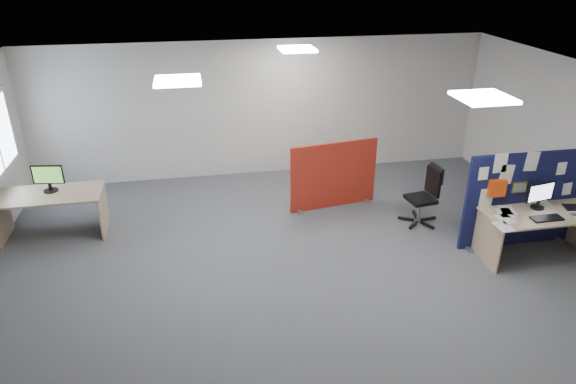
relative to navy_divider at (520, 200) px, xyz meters
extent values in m
plane|color=#53565B|center=(-3.46, 0.09, -0.77)|extent=(9.00, 9.00, 0.00)
cube|color=white|center=(-3.46, 0.09, 1.93)|extent=(9.00, 7.00, 0.02)
cube|color=silver|center=(-3.46, 3.59, 0.58)|extent=(9.00, 0.02, 2.70)
cube|color=silver|center=(-3.46, -3.41, 0.58)|extent=(9.00, 0.02, 2.70)
cube|color=white|center=(-1.46, -0.91, 1.90)|extent=(0.60, 0.60, 0.04)
cube|color=white|center=(-4.96, 0.59, 1.90)|extent=(0.60, 0.60, 0.04)
cube|color=white|center=(-2.96, 2.59, 1.90)|extent=(0.60, 0.60, 0.04)
cube|color=#0F0F38|center=(0.02, 0.00, -0.01)|extent=(1.86, 0.06, 1.54)
cube|color=#949599|center=(-0.76, 0.00, -0.75)|extent=(0.08, 0.30, 0.04)
cube|color=#949599|center=(0.80, 0.00, -0.75)|extent=(0.08, 0.30, 0.04)
cube|color=white|center=(-0.72, -0.03, 0.50)|extent=(0.15, 0.01, 0.20)
cube|color=white|center=(-0.34, -0.03, 0.46)|extent=(0.21, 0.01, 0.30)
cube|color=white|center=(0.03, -0.03, 0.63)|extent=(0.21, 0.01, 0.30)
cube|color=white|center=(0.56, -0.03, 0.48)|extent=(0.15, 0.01, 0.20)
cube|color=white|center=(-0.60, -0.03, 0.10)|extent=(0.21, 0.01, 0.30)
cube|color=white|center=(0.33, -0.03, 0.01)|extent=(0.21, 0.01, 0.30)
cube|color=white|center=(0.74, -0.03, 0.13)|extent=(0.15, 0.01, 0.20)
cube|color=white|center=(-0.15, -0.03, -0.26)|extent=(0.21, 0.01, 0.30)
cube|color=white|center=(-0.47, -0.03, 0.65)|extent=(0.21, 0.01, 0.30)
cube|color=gold|center=(-0.08, -0.03, 0.23)|extent=(0.24, 0.01, 0.18)
cube|color=#E2440E|center=(-0.48, -0.08, 0.27)|extent=(0.25, 0.10, 0.25)
cube|color=tan|center=(0.12, -0.40, -0.06)|extent=(1.70, 0.76, 0.03)
cube|color=tan|center=(-0.70, -0.40, -0.42)|extent=(0.03, 0.70, 0.70)
cube|color=tan|center=(0.12, -0.05, -0.22)|extent=(1.53, 0.02, 0.30)
cylinder|color=black|center=(0.14, -0.22, -0.03)|extent=(0.19, 0.19, 0.02)
cube|color=black|center=(0.14, -0.22, 0.02)|extent=(0.04, 0.04, 0.10)
cube|color=black|center=(0.14, -0.22, 0.22)|extent=(0.46, 0.11, 0.29)
cube|color=white|center=(0.14, -0.24, 0.22)|extent=(0.42, 0.08, 0.25)
cube|color=black|center=(0.06, -0.56, -0.03)|extent=(0.45, 0.18, 0.02)
cube|color=#949599|center=(0.51, -0.53, -0.03)|extent=(0.11, 0.07, 0.03)
cube|color=black|center=(0.68, -0.32, -0.04)|extent=(0.33, 0.28, 0.01)
cube|color=#AE2D16|center=(-2.45, 1.78, -0.17)|extent=(1.61, 0.30, 1.22)
cube|color=#949599|center=(-3.11, 1.78, -0.75)|extent=(0.08, 0.30, 0.04)
cube|color=#949599|center=(-1.79, 1.78, -0.75)|extent=(0.08, 0.30, 0.04)
cube|color=tan|center=(-7.14, 1.63, -0.06)|extent=(1.60, 0.80, 0.03)
cube|color=tan|center=(-7.91, 1.63, -0.42)|extent=(0.03, 0.74, 0.70)
cube|color=tan|center=(-6.37, 1.63, -0.42)|extent=(0.03, 0.74, 0.70)
cube|color=tan|center=(-7.14, 2.00, -0.22)|extent=(1.44, 0.02, 0.30)
cylinder|color=black|center=(-7.13, 1.73, -0.03)|extent=(0.22, 0.22, 0.02)
cube|color=black|center=(-7.13, 1.73, 0.03)|extent=(0.05, 0.04, 0.11)
cube|color=black|center=(-7.13, 1.73, 0.24)|extent=(0.49, 0.11, 0.31)
cube|color=#43892D|center=(-7.13, 1.71, 0.24)|extent=(0.44, 0.07, 0.27)
cube|color=black|center=(-0.97, 0.95, -0.74)|extent=(0.28, 0.08, 0.04)
cube|color=black|center=(-1.14, 1.12, -0.74)|extent=(0.09, 0.28, 0.04)
cube|color=black|center=(-1.35, 1.02, -0.74)|extent=(0.27, 0.17, 0.04)
cube|color=black|center=(-1.32, 0.78, -0.74)|extent=(0.23, 0.22, 0.04)
cube|color=black|center=(-1.08, 0.74, -0.74)|extent=(0.16, 0.27, 0.04)
cylinder|color=#949599|center=(-1.17, 0.92, -0.54)|extent=(0.06, 0.06, 0.39)
cube|color=black|center=(-1.17, 0.92, -0.33)|extent=(0.48, 0.48, 0.06)
cube|color=black|center=(-0.97, 0.95, -0.04)|extent=(0.10, 0.39, 0.46)
cube|color=black|center=(-0.94, 0.95, 0.10)|extent=(0.10, 0.35, 0.28)
cube|color=white|center=(-0.51, -0.45, -0.04)|extent=(0.25, 0.33, 0.00)
cube|color=white|center=(-0.41, -0.28, -0.04)|extent=(0.25, 0.33, 0.00)
cube|color=white|center=(-0.67, -0.65, -0.04)|extent=(0.22, 0.31, 0.00)
cube|color=white|center=(0.32, -0.06, -0.04)|extent=(0.23, 0.31, 0.00)
cube|color=white|center=(-0.33, -0.21, -0.04)|extent=(0.27, 0.34, 0.00)
camera|label=1|loc=(-4.76, -6.24, 3.46)|focal=32.00mm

